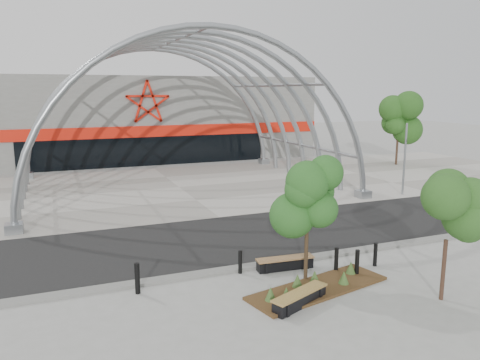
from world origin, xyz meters
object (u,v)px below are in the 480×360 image
at_px(bollard_2, 336,260).
at_px(street_tree_0, 308,197).
at_px(bench_0, 300,299).
at_px(bench_1, 285,263).
at_px(street_tree_1, 448,215).
at_px(signal_pole, 405,158).

bearing_deg(bollard_2, street_tree_0, -168.41).
bearing_deg(bench_0, bollard_2, 36.73).
distance_m(bench_1, bollard_2, 1.93).
height_order(bench_0, bollard_2, bollard_2).
bearing_deg(bench_1, bollard_2, -30.39).
bearing_deg(bench_0, street_tree_0, 55.26).
relative_size(bench_0, bench_1, 1.00).
xyz_separation_m(street_tree_1, bench_0, (-4.52, 1.31, -2.62)).
xyz_separation_m(signal_pole, bollard_2, (-11.41, -9.64, -1.96)).
bearing_deg(street_tree_1, signal_pole, 53.58).
distance_m(signal_pole, bench_0, 18.35).
xyz_separation_m(signal_pole, bench_1, (-13.06, -8.67, -2.21)).
relative_size(signal_pole, street_tree_0, 1.09).
distance_m(street_tree_0, bench_1, 3.13).
bearing_deg(bench_0, street_tree_1, -16.20).
bearing_deg(bench_1, signal_pole, 33.59).
height_order(street_tree_0, bench_0, street_tree_0).
distance_m(bench_0, bollard_2, 3.29).
height_order(signal_pole, street_tree_0, signal_pole).
bearing_deg(bollard_2, bench_1, 149.61).
distance_m(signal_pole, bench_1, 15.83).
bearing_deg(bench_0, bench_1, 71.41).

